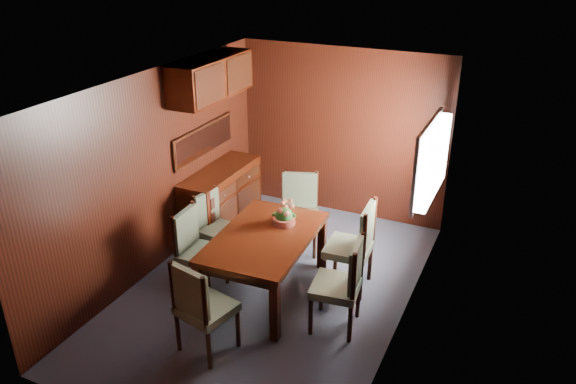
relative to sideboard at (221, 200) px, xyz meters
The scene contains 11 objects.
ground 1.66m from the sideboard, 38.66° to the right, with size 4.50×4.50×0.00m, color #363A4A.
room_shell 1.78m from the sideboard, 30.23° to the right, with size 3.06×4.52×2.41m.
sideboard is the anchor object (origin of this frame).
dining_table 1.62m from the sideboard, 41.48° to the right, with size 1.07×1.63×0.74m.
chair_left_near 1.40m from the sideboard, 70.90° to the right, with size 0.47×0.49×0.99m.
chair_left_far 0.75m from the sideboard, 66.24° to the right, with size 0.48×0.50×0.91m.
chair_right_near 2.57m from the sideboard, 30.34° to the right, with size 0.53×0.55×1.03m.
chair_right_far 2.18m from the sideboard, 14.92° to the right, with size 0.52×0.54×1.08m.
chair_head 2.51m from the sideboard, 63.47° to the right, with size 0.58×0.56×1.03m.
chair_foot 1.15m from the sideboard, ahead, with size 0.62×0.61×1.02m.
flower_centerpiece 1.55m from the sideboard, 29.82° to the right, with size 0.28×0.28×0.28m.
Camera 1 is at (2.46, -4.85, 3.76)m, focal length 35.00 mm.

